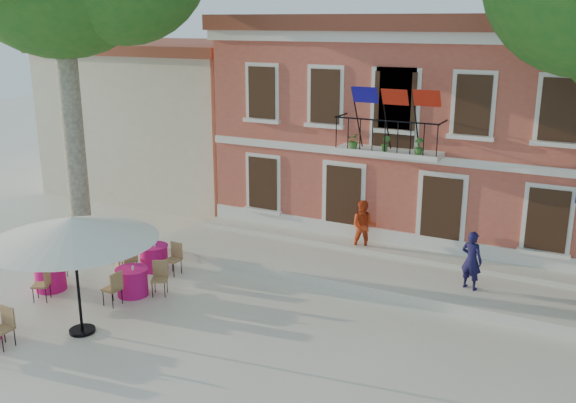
% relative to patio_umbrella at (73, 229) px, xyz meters
% --- Properties ---
extents(ground, '(90.00, 90.00, 0.00)m').
position_rel_patio_umbrella_xyz_m(ground, '(2.93, 2.41, -2.64)').
color(ground, beige).
rests_on(ground, ground).
extents(main_building, '(13.50, 9.59, 7.50)m').
position_rel_patio_umbrella_xyz_m(main_building, '(4.93, 12.39, 1.14)').
color(main_building, '#BA5E43').
rests_on(main_building, ground).
extents(neighbor_west, '(9.40, 9.40, 6.40)m').
position_rel_patio_umbrella_xyz_m(neighbor_west, '(-6.57, 13.41, 0.58)').
color(neighbor_west, beige).
rests_on(neighbor_west, ground).
extents(terrace, '(14.00, 3.40, 0.30)m').
position_rel_patio_umbrella_xyz_m(terrace, '(4.93, 6.81, -2.49)').
color(terrace, silver).
rests_on(terrace, ground).
extents(patio_umbrella, '(3.95, 3.95, 2.94)m').
position_rel_patio_umbrella_xyz_m(patio_umbrella, '(0.00, 0.00, 0.00)').
color(patio_umbrella, black).
rests_on(patio_umbrella, ground).
extents(pedestrian_navy, '(0.68, 0.55, 1.63)m').
position_rel_patio_umbrella_xyz_m(pedestrian_navy, '(7.92, 6.32, -1.53)').
color(pedestrian_navy, '#131037').
rests_on(pedestrian_navy, terrace).
extents(pedestrian_orange, '(0.96, 0.84, 1.65)m').
position_rel_patio_umbrella_xyz_m(pedestrian_orange, '(4.31, 7.71, -1.51)').
color(pedestrian_orange, red).
rests_on(pedestrian_orange, terrace).
extents(cafe_table_0, '(1.87, 1.67, 0.95)m').
position_rel_patio_umbrella_xyz_m(cafe_table_0, '(-0.37, 2.29, -2.21)').
color(cafe_table_0, '#DA1461').
rests_on(cafe_table_0, ground).
extents(cafe_table_1, '(1.30, 1.88, 0.95)m').
position_rel_patio_umbrella_xyz_m(cafe_table_1, '(-2.66, 1.51, -2.22)').
color(cafe_table_1, '#DA1461').
rests_on(cafe_table_1, ground).
extents(cafe_table_3, '(1.67, 1.87, 0.95)m').
position_rel_patio_umbrella_xyz_m(cafe_table_3, '(-1.04, 4.05, -2.21)').
color(cafe_table_3, '#DA1461').
rests_on(cafe_table_3, ground).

